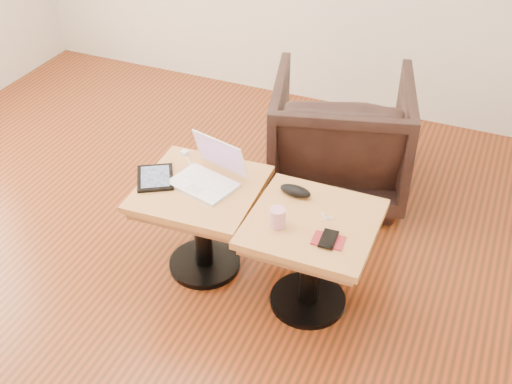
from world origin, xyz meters
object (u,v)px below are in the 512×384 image
at_px(side_table_left, 201,207).
at_px(striped_cup, 278,218).
at_px(side_table_right, 312,242).
at_px(armchair, 340,136).
at_px(laptop, 209,174).

distance_m(side_table_left, striped_cup, 0.52).
bearing_deg(side_table_right, striped_cup, -144.36).
height_order(striped_cup, armchair, armchair).
height_order(side_table_right, striped_cup, striped_cup).
bearing_deg(laptop, side_table_left, -100.80).
bearing_deg(side_table_left, armchair, 63.23).
bearing_deg(laptop, side_table_right, 5.85).
distance_m(laptop, armchair, 1.05).
xyz_separation_m(side_table_left, laptop, (0.03, 0.05, 0.18)).
bearing_deg(side_table_left, striped_cup, -19.50).
bearing_deg(side_table_right, armchair, 98.98).
xyz_separation_m(side_table_right, striped_cup, (-0.14, -0.10, 0.18)).
relative_size(laptop, armchair, 0.45).
bearing_deg(armchair, laptop, 51.02).
relative_size(side_table_right, laptop, 1.60).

